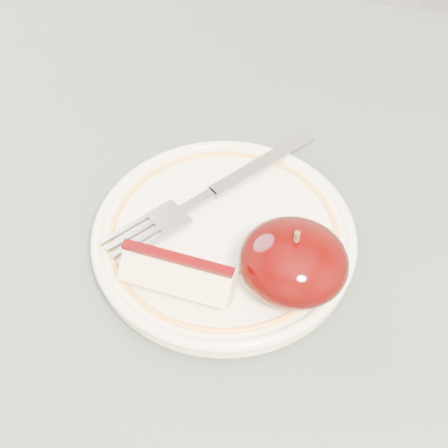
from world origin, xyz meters
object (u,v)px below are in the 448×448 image
(table, at_px, (183,368))
(plate, at_px, (224,236))
(fork, at_px, (211,194))
(apple_half, at_px, (293,262))

(table, distance_m, plate, 0.12)
(table, distance_m, fork, 0.15)
(table, bearing_deg, fork, 94.07)
(table, bearing_deg, apple_half, 27.98)
(fork, bearing_deg, plate, -112.91)
(plate, relative_size, fork, 1.12)
(plate, xyz_separation_m, fork, (-0.02, 0.03, 0.01))
(plate, relative_size, apple_half, 2.64)
(table, relative_size, plate, 4.52)
(plate, xyz_separation_m, apple_half, (0.06, -0.03, 0.03))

